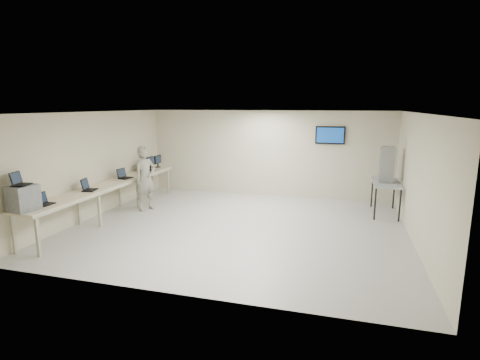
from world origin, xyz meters
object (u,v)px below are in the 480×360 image
(equipment_box, at_px, (23,198))
(soldier, at_px, (145,179))
(workbench, at_px, (110,186))
(side_table, at_px, (386,185))

(equipment_box, relative_size, soldier, 0.28)
(soldier, bearing_deg, workbench, 166.09)
(side_table, bearing_deg, workbench, -163.00)
(soldier, distance_m, side_table, 6.71)
(soldier, xyz_separation_m, side_table, (6.56, 1.40, -0.09))
(workbench, distance_m, equipment_box, 2.77)
(equipment_box, height_order, soldier, soldier)
(soldier, bearing_deg, side_table, -53.79)
(workbench, distance_m, side_table, 7.52)
(workbench, xyz_separation_m, soldier, (0.62, 0.80, 0.09))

